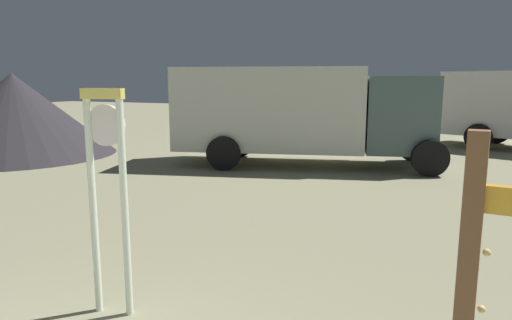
# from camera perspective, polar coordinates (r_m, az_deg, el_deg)

# --- Properties ---
(standing_clock) EXTENTS (0.43, 0.16, 2.24)m
(standing_clock) POSITION_cam_1_polar(r_m,az_deg,el_deg) (4.61, -18.13, -2.43)
(standing_clock) COLOR white
(standing_clock) RESTS_ON ground_plane
(box_truck_near) EXTENTS (7.46, 4.09, 2.68)m
(box_truck_near) POSITION_cam_1_polar(r_m,az_deg,el_deg) (12.67, 5.35, 6.18)
(box_truck_near) COLOR silver
(box_truck_near) RESTS_ON ground_plane
(dome_tent) EXTENTS (6.02, 6.02, 2.57)m
(dome_tent) POSITION_cam_1_polar(r_m,az_deg,el_deg) (16.23, -28.02, 5.06)
(dome_tent) COLOR #29252B
(dome_tent) RESTS_ON ground_plane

